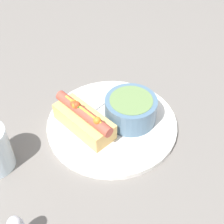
# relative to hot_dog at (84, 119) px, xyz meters

# --- Properties ---
(ground_plane) EXTENTS (4.00, 4.00, 0.00)m
(ground_plane) POSITION_rel_hot_dog_xyz_m (0.01, 0.06, -0.04)
(ground_plane) COLOR slate
(dinner_plate) EXTENTS (0.29, 0.29, 0.01)m
(dinner_plate) POSITION_rel_hot_dog_xyz_m (0.01, 0.06, -0.03)
(dinner_plate) COLOR white
(dinner_plate) RESTS_ON ground_plane
(hot_dog) EXTENTS (0.15, 0.11, 0.07)m
(hot_dog) POSITION_rel_hot_dog_xyz_m (0.00, 0.00, 0.00)
(hot_dog) COLOR #DBAD60
(hot_dog) RESTS_ON dinner_plate
(soup_bowl) EXTENTS (0.11, 0.11, 0.06)m
(soup_bowl) POSITION_rel_hot_dog_xyz_m (0.01, 0.10, 0.00)
(soup_bowl) COLOR slate
(soup_bowl) RESTS_ON dinner_plate
(spoon) EXTENTS (0.09, 0.16, 0.01)m
(spoon) POSITION_rel_hot_dog_xyz_m (-0.07, 0.09, -0.02)
(spoon) COLOR #B7B7BC
(spoon) RESTS_ON dinner_plate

